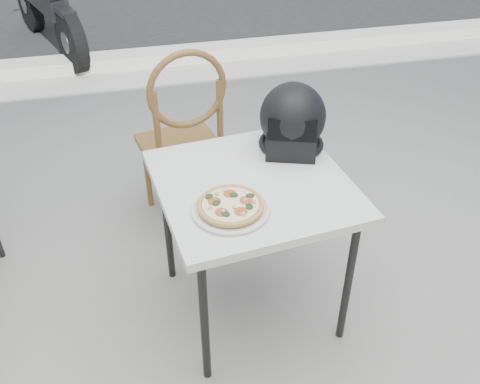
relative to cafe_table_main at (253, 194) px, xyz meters
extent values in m
plane|color=#9C9994|center=(0.15, 0.21, -0.69)|extent=(80.00, 80.00, 0.00)
cube|color=#AAA89F|center=(0.15, 3.21, -0.63)|extent=(30.00, 0.25, 0.12)
cube|color=white|center=(0.00, 0.00, 0.05)|extent=(0.88, 0.88, 0.04)
cylinder|color=black|center=(-0.29, -0.36, -0.33)|extent=(0.04, 0.04, 0.72)
cylinder|color=black|center=(0.36, -0.29, -0.33)|extent=(0.04, 0.04, 0.72)
cylinder|color=black|center=(-0.36, 0.29, -0.33)|extent=(0.04, 0.04, 0.72)
cylinder|color=black|center=(0.29, 0.36, -0.33)|extent=(0.04, 0.04, 0.72)
cylinder|color=silver|center=(-0.14, -0.18, 0.07)|extent=(0.39, 0.39, 0.01)
torus|color=silver|center=(-0.14, -0.18, 0.08)|extent=(0.40, 0.40, 0.02)
cylinder|color=gold|center=(-0.14, -0.18, 0.09)|extent=(0.28, 0.28, 0.01)
torus|color=gold|center=(-0.14, -0.18, 0.10)|extent=(0.29, 0.29, 0.02)
cylinder|color=red|center=(-0.14, -0.18, 0.10)|extent=(0.25, 0.25, 0.00)
cylinder|color=#FFF1C3|center=(-0.14, -0.18, 0.10)|extent=(0.25, 0.25, 0.00)
cylinder|color=#BE4121|center=(-0.07, -0.17, 0.11)|extent=(0.06, 0.06, 0.00)
cylinder|color=#BE4121|center=(-0.13, -0.11, 0.11)|extent=(0.06, 0.06, 0.00)
cylinder|color=#BE4121|center=(-0.20, -0.15, 0.11)|extent=(0.06, 0.06, 0.00)
cylinder|color=#BE4121|center=(-0.18, -0.22, 0.11)|extent=(0.06, 0.06, 0.00)
cylinder|color=#BE4121|center=(-0.11, -0.23, 0.11)|extent=(0.06, 0.06, 0.00)
ellipsoid|color=#173A15|center=(-0.11, -0.13, 0.11)|extent=(0.04, 0.03, 0.01)
ellipsoid|color=#173A15|center=(-0.19, -0.16, 0.11)|extent=(0.05, 0.05, 0.01)
ellipsoid|color=#173A15|center=(-0.07, -0.21, 0.11)|extent=(0.03, 0.04, 0.01)
ellipsoid|color=#173A15|center=(-0.17, -0.24, 0.11)|extent=(0.05, 0.05, 0.01)
ellipsoid|color=#173A15|center=(-0.05, -0.15, 0.11)|extent=(0.04, 0.03, 0.01)
ellipsoid|color=#173A15|center=(-0.21, -0.11, 0.11)|extent=(0.05, 0.05, 0.01)
cylinder|color=#D3CC81|center=(-0.13, -0.20, 0.11)|extent=(0.02, 0.02, 0.02)
cylinder|color=#D3CC81|center=(-0.18, -0.11, 0.11)|extent=(0.02, 0.02, 0.02)
cylinder|color=#D3CC81|center=(-0.08, -0.17, 0.11)|extent=(0.02, 0.02, 0.02)
cylinder|color=#D3CC81|center=(-0.14, -0.09, 0.11)|extent=(0.02, 0.02, 0.02)
cylinder|color=#D3CC81|center=(-0.11, -0.26, 0.11)|extent=(0.02, 0.02, 0.02)
cylinder|color=#D3CC81|center=(-0.22, -0.19, 0.11)|extent=(0.02, 0.02, 0.02)
cylinder|color=#D3CC81|center=(-0.05, -0.19, 0.11)|extent=(0.02, 0.02, 0.02)
cylinder|color=#D3CC81|center=(-0.18, -0.22, 0.11)|extent=(0.02, 0.02, 0.02)
ellipsoid|color=black|center=(0.25, 0.24, 0.23)|extent=(0.39, 0.40, 0.31)
cube|color=black|center=(0.21, 0.15, 0.13)|extent=(0.25, 0.18, 0.12)
torus|color=black|center=(0.25, 0.24, 0.09)|extent=(0.39, 0.39, 0.03)
cube|color=black|center=(0.20, 0.11, 0.23)|extent=(0.21, 0.11, 0.10)
cube|color=brown|center=(-0.21, 0.81, -0.21)|extent=(0.50, 0.50, 0.04)
cylinder|color=brown|center=(-0.08, 1.01, -0.46)|extent=(0.04, 0.04, 0.47)
cylinder|color=brown|center=(-0.42, 0.95, -0.46)|extent=(0.04, 0.04, 0.47)
cylinder|color=brown|center=(-0.01, 0.67, -0.46)|extent=(0.04, 0.04, 0.47)
cylinder|color=brown|center=(-0.35, 0.61, -0.46)|extent=(0.04, 0.04, 0.47)
cylinder|color=brown|center=(-0.01, 0.66, 0.02)|extent=(0.04, 0.04, 0.45)
cylinder|color=brown|center=(-0.35, 0.60, 0.02)|extent=(0.04, 0.04, 0.45)
torus|color=brown|center=(-0.18, 0.63, 0.22)|extent=(0.42, 0.11, 0.42)
cylinder|color=black|center=(-1.36, 4.45, -0.41)|extent=(0.31, 0.58, 0.58)
cylinder|color=slate|center=(-1.36, 4.45, -0.41)|extent=(0.19, 0.23, 0.19)
cylinder|color=black|center=(-0.89, 3.18, -0.41)|extent=(0.31, 0.58, 0.58)
cylinder|color=slate|center=(-0.89, 3.18, -0.41)|extent=(0.19, 0.23, 0.19)
cube|color=black|center=(-0.90, 3.20, -0.14)|extent=(0.20, 0.24, 0.05)
camera|label=1|loc=(-0.48, -1.80, 1.39)|focal=40.00mm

